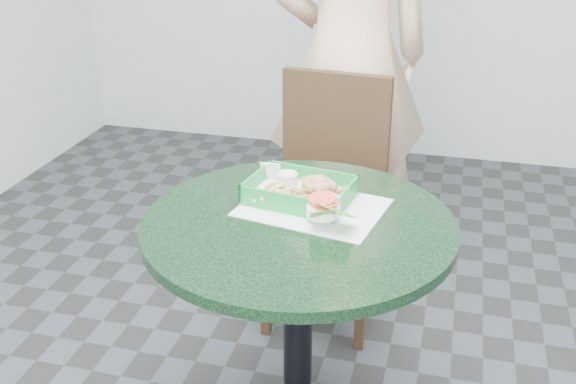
% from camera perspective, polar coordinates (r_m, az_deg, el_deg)
% --- Properties ---
extents(cafe_table, '(0.82, 0.82, 0.75)m').
position_cam_1_polar(cafe_table, '(1.84, 0.87, -7.65)').
color(cafe_table, black).
rests_on(cafe_table, floor).
extents(dining_chair, '(0.41, 0.41, 0.93)m').
position_cam_1_polar(dining_chair, '(2.53, 3.50, 0.78)').
color(dining_chair, '#492B1D').
rests_on(dining_chair, floor).
extents(diner_person, '(0.98, 0.84, 2.28)m').
position_cam_1_polar(diner_person, '(2.68, 5.47, 15.69)').
color(diner_person, beige).
rests_on(diner_person, floor).
extents(placemat, '(0.41, 0.34, 0.00)m').
position_cam_1_polar(placemat, '(1.82, 2.09, -1.87)').
color(placemat, silver).
rests_on(placemat, cafe_table).
extents(food_basket, '(0.27, 0.20, 0.06)m').
position_cam_1_polar(food_basket, '(1.85, 1.00, -0.73)').
color(food_basket, '#1A8735').
rests_on(food_basket, placemat).
extents(crab_sandwich, '(0.13, 0.13, 0.08)m').
position_cam_1_polar(crab_sandwich, '(1.81, 2.77, -0.29)').
color(crab_sandwich, gold).
rests_on(crab_sandwich, food_basket).
extents(fries_pile, '(0.11, 0.12, 0.04)m').
position_cam_1_polar(fries_pile, '(1.83, -0.59, -0.48)').
color(fries_pile, '#EBD079').
rests_on(fries_pile, food_basket).
extents(sauce_ramekin, '(0.06, 0.06, 0.03)m').
position_cam_1_polar(sauce_ramekin, '(1.87, -0.21, 0.56)').
color(sauce_ramekin, silver).
rests_on(sauce_ramekin, food_basket).
extents(garnish_cup, '(0.13, 0.12, 0.05)m').
position_cam_1_polar(garnish_cup, '(1.73, 3.80, -1.78)').
color(garnish_cup, white).
rests_on(garnish_cup, food_basket).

